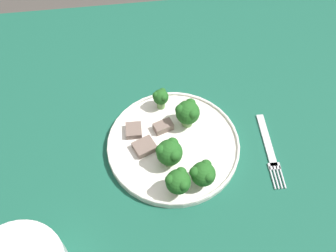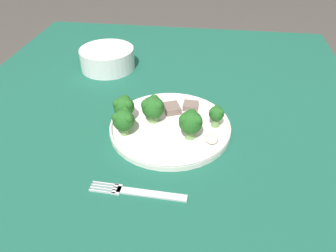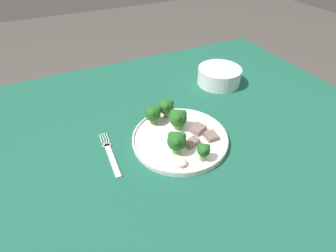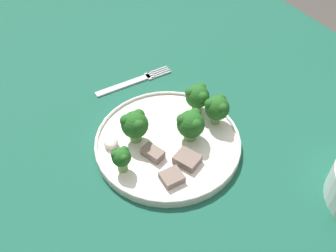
% 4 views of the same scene
% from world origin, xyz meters
% --- Properties ---
extents(table, '(1.39, 1.05, 0.72)m').
position_xyz_m(table, '(0.00, 0.00, 0.64)').
color(table, '#195642').
rests_on(table, ground_plane).
extents(dinner_plate, '(0.27, 0.27, 0.02)m').
position_xyz_m(dinner_plate, '(0.03, -0.04, 0.73)').
color(dinner_plate, white).
rests_on(dinner_plate, table).
extents(fork, '(0.03, 0.18, 0.00)m').
position_xyz_m(fork, '(-0.17, -0.01, 0.72)').
color(fork, silver).
rests_on(fork, table).
extents(cream_bowl, '(0.16, 0.16, 0.06)m').
position_xyz_m(cream_bowl, '(0.31, 0.19, 0.75)').
color(cream_bowl, white).
rests_on(cream_bowl, table).
extents(broccoli_floret_near_rim_left, '(0.05, 0.05, 0.06)m').
position_xyz_m(broccoli_floret_near_rim_left, '(0.03, 0.07, 0.77)').
color(broccoli_floret_near_rim_left, '#709E56').
rests_on(broccoli_floret_near_rim_left, dinner_plate).
extents(broccoli_floret_center_left, '(0.05, 0.05, 0.06)m').
position_xyz_m(broccoli_floret_center_left, '(-0.01, -0.09, 0.77)').
color(broccoli_floret_center_left, '#709E56').
rests_on(broccoli_floret_center_left, dinner_plate).
extents(broccoli_floret_back_left, '(0.05, 0.05, 0.06)m').
position_xyz_m(broccoli_floret_back_left, '(0.04, 0.00, 0.77)').
color(broccoli_floret_back_left, '#709E56').
rests_on(broccoli_floret_back_left, dinner_plate).
extents(broccoli_floret_front_left, '(0.05, 0.05, 0.06)m').
position_xyz_m(broccoli_floret_front_left, '(-0.02, 0.05, 0.77)').
color(broccoli_floret_front_left, '#709E56').
rests_on(broccoli_floret_front_left, dinner_plate).
extents(broccoli_floret_center_back, '(0.03, 0.03, 0.05)m').
position_xyz_m(broccoli_floret_center_back, '(0.04, -0.14, 0.76)').
color(broccoli_floret_center_back, '#709E56').
rests_on(broccoli_floret_center_back, dinner_plate).
extents(meat_slice_front_slice, '(0.03, 0.04, 0.01)m').
position_xyz_m(meat_slice_front_slice, '(0.10, -0.08, 0.74)').
color(meat_slice_front_slice, '#756056').
rests_on(meat_slice_front_slice, dinner_plate).
extents(meat_slice_middle_slice, '(0.05, 0.05, 0.02)m').
position_xyz_m(meat_slice_middle_slice, '(0.09, -0.04, 0.74)').
color(meat_slice_middle_slice, '#756056').
rests_on(meat_slice_middle_slice, dinner_plate).
extents(meat_slice_rear_slice, '(0.05, 0.04, 0.02)m').
position_xyz_m(meat_slice_rear_slice, '(0.04, -0.08, 0.74)').
color(meat_slice_rear_slice, '#756056').
rests_on(meat_slice_rear_slice, dinner_plate).
extents(sauce_dollop, '(0.03, 0.03, 0.02)m').
position_xyz_m(sauce_dollop, '(-0.02, -0.14, 0.74)').
color(sauce_dollop, silver).
rests_on(sauce_dollop, dinner_plate).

